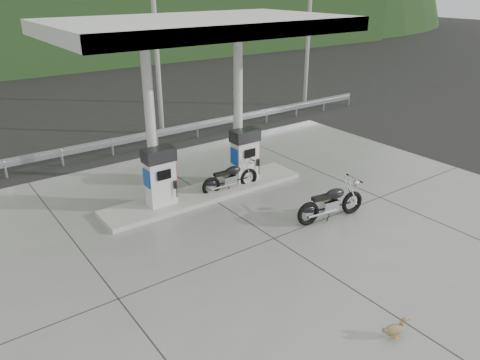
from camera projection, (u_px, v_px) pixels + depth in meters
ground at (252, 225)px, 13.58m from camera, size 160.00×160.00×0.00m
forecourt_apron at (252, 225)px, 13.57m from camera, size 18.00×14.00×0.02m
pump_island at (206, 193)px, 15.40m from camera, size 7.00×1.40×0.15m
gas_pump_left at (160, 177)px, 14.15m from camera, size 0.95×0.55×1.80m
gas_pump_right at (245, 155)px, 15.88m from camera, size 0.95×0.55×1.80m
canopy_column_left at (150, 123)px, 13.82m from camera, size 0.30×0.30×5.00m
canopy_column_right at (238, 107)px, 15.55m from camera, size 0.30×0.30×5.00m
canopy_roof at (201, 25)px, 13.32m from camera, size 8.50×5.00×0.40m
guardrail at (134, 134)px, 19.25m from camera, size 26.00×0.16×1.42m
road at (105, 130)px, 22.13m from camera, size 60.00×7.00×0.01m
utility_pole_b at (156, 44)px, 20.15m from camera, size 0.22×0.22×8.00m
utility_pole_c at (308, 32)px, 25.01m from camera, size 0.22×0.22×8.00m
tree_band at (8, 32)px, 34.71m from camera, size 80.00×6.00×6.00m
motorcycle_left at (230, 178)px, 15.55m from camera, size 2.01×0.77×0.93m
motorcycle_right at (331, 203)px, 13.70m from camera, size 2.24×1.01×1.02m
duck at (394, 330)px, 9.20m from camera, size 0.54×0.30×0.38m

